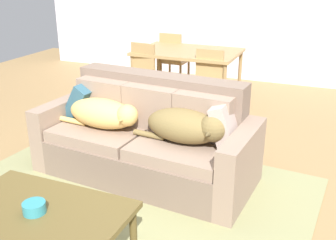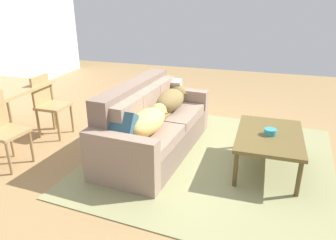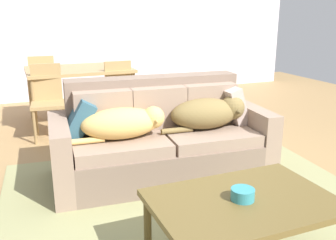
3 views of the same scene
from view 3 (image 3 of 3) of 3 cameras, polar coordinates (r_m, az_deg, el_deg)
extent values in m
plane|color=#99774A|center=(3.62, 3.19, -8.96)|extent=(10.00, 10.00, 0.00)
cube|color=silver|center=(7.10, -11.15, 14.39)|extent=(8.00, 0.12, 2.70)
cube|color=#8D8E5E|center=(3.09, 4.49, -13.66)|extent=(3.25, 3.13, 0.01)
cube|color=#766253|center=(3.62, -0.80, -5.95)|extent=(1.76, 0.99, 0.35)
cube|color=gray|center=(3.45, -7.57, -3.23)|extent=(0.89, 0.89, 0.11)
cube|color=gray|center=(3.69, 5.50, -1.89)|extent=(0.89, 0.89, 0.11)
cube|color=#766253|center=(3.75, -2.24, 3.08)|extent=(1.71, 0.37, 0.47)
cube|color=gray|center=(3.48, -9.74, 1.15)|extent=(0.53, 0.20, 0.39)
cube|color=gray|center=(3.59, -1.40, 1.84)|extent=(0.53, 0.20, 0.39)
cube|color=gray|center=(3.76, 6.30, 2.44)|extent=(0.53, 0.20, 0.39)
cube|color=gray|center=(3.44, -15.85, -5.39)|extent=(0.23, 0.87, 0.62)
cube|color=gray|center=(3.93, 12.25, -2.38)|extent=(0.23, 0.87, 0.62)
ellipsoid|color=#DAAF5F|center=(3.33, -7.17, -0.51)|extent=(0.71, 0.39, 0.27)
sphere|color=#DAAF5F|center=(3.36, -2.21, 0.40)|extent=(0.20, 0.20, 0.20)
cone|color=#A48347|center=(3.28, -1.79, -0.17)|extent=(0.10, 0.12, 0.09)
cylinder|color=#DAAF5F|center=(3.26, -12.25, -3.10)|extent=(0.31, 0.07, 0.05)
ellipsoid|color=brown|center=(3.60, 5.49, 0.97)|extent=(0.69, 0.41, 0.29)
sphere|color=brown|center=(3.69, 9.67, 1.86)|extent=(0.24, 0.24, 0.24)
cone|color=brown|center=(3.60, 10.43, 1.27)|extent=(0.12, 0.14, 0.11)
cylinder|color=brown|center=(3.46, 1.37, -1.55)|extent=(0.30, 0.07, 0.05)
cube|color=#2F5667|center=(3.45, -13.32, 0.24)|extent=(0.33, 0.38, 0.38)
cube|color=#B49E93|center=(3.85, 9.39, 2.28)|extent=(0.24, 0.38, 0.40)
cube|color=brown|center=(2.35, 11.31, -12.07)|extent=(1.09, 0.74, 0.04)
cylinder|color=brown|center=(2.52, -3.08, -15.73)|extent=(0.05, 0.05, 0.42)
cylinder|color=brown|center=(2.95, 15.79, -11.27)|extent=(0.05, 0.05, 0.42)
cylinder|color=teal|center=(2.32, 11.19, -10.93)|extent=(0.14, 0.14, 0.07)
cube|color=#A68451|center=(5.45, -13.29, 7.41)|extent=(1.40, 0.97, 0.04)
cylinder|color=olive|center=(5.03, -19.49, 1.74)|extent=(0.05, 0.05, 0.73)
cylinder|color=olive|center=(5.25, -5.18, 3.19)|extent=(0.05, 0.05, 0.73)
cylinder|color=olive|center=(5.88, -20.04, 3.68)|extent=(0.05, 0.05, 0.73)
cylinder|color=olive|center=(6.07, -7.65, 4.88)|extent=(0.05, 0.05, 0.73)
cube|color=#A68451|center=(4.84, -17.62, 2.22)|extent=(0.44, 0.44, 0.04)
cube|color=#A68451|center=(4.96, -17.84, 5.47)|extent=(0.36, 0.07, 0.46)
cylinder|color=#957749|center=(4.74, -19.46, -1.09)|extent=(0.04, 0.04, 0.41)
cylinder|color=#957749|center=(4.73, -15.36, -0.77)|extent=(0.04, 0.04, 0.41)
cylinder|color=#957749|center=(5.06, -19.30, 0.02)|extent=(0.04, 0.04, 0.41)
cylinder|color=#957749|center=(5.05, -15.46, 0.32)|extent=(0.04, 0.04, 0.41)
cube|color=#A68451|center=(5.02, -6.91, 3.57)|extent=(0.40, 0.40, 0.04)
cube|color=#A68451|center=(5.14, -7.52, 6.48)|extent=(0.36, 0.04, 0.42)
cylinder|color=#957749|center=(4.87, -8.21, 0.28)|extent=(0.04, 0.04, 0.43)
cylinder|color=#957749|center=(4.96, -4.40, 0.69)|extent=(0.04, 0.04, 0.43)
cylinder|color=#957749|center=(5.19, -9.12, 1.24)|extent=(0.04, 0.04, 0.43)
cylinder|color=#957749|center=(5.27, -5.53, 1.60)|extent=(0.04, 0.04, 0.43)
cube|color=#A68451|center=(6.08, -18.37, 5.06)|extent=(0.41, 0.41, 0.04)
cube|color=#A68451|center=(5.87, -18.49, 7.01)|extent=(0.36, 0.05, 0.43)
cylinder|color=#957749|center=(6.30, -16.71, 3.38)|extent=(0.04, 0.04, 0.43)
cylinder|color=#957749|center=(6.29, -19.80, 3.09)|extent=(0.04, 0.04, 0.43)
cylinder|color=#957749|center=(5.97, -16.47, 2.72)|extent=(0.04, 0.04, 0.43)
cylinder|color=#957749|center=(5.96, -19.72, 2.40)|extent=(0.04, 0.04, 0.43)
camera|label=1|loc=(2.77, 68.43, 13.42)|focal=42.89mm
camera|label=2|loc=(3.03, -77.86, 12.18)|focal=34.09mm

